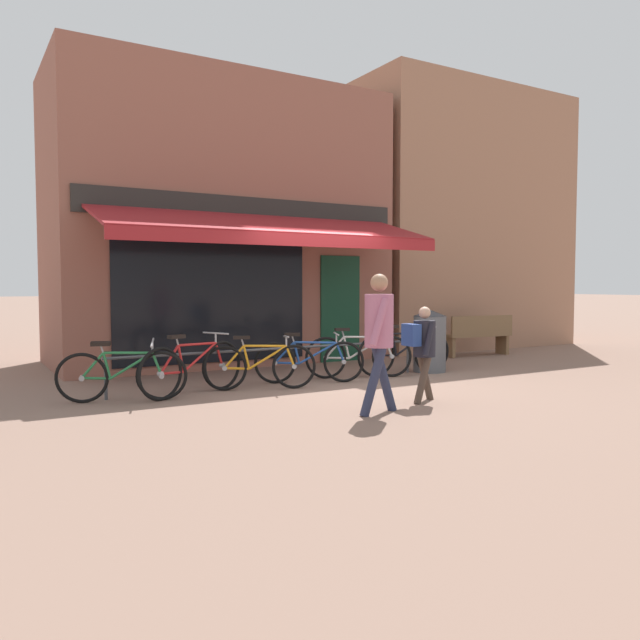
{
  "coord_description": "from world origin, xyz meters",
  "views": [
    {
      "loc": [
        -5.22,
        -7.88,
        1.53
      ],
      "look_at": [
        -0.92,
        -0.6,
        1.05
      ],
      "focal_mm": 35.0,
      "sensor_mm": 36.0,
      "label": 1
    }
  ],
  "objects": [
    {
      "name": "ground_plane",
      "position": [
        0.0,
        0.0,
        0.0
      ],
      "size": [
        160.0,
        160.0,
        0.0
      ],
      "primitive_type": "plane",
      "color": "#846656"
    },
    {
      "name": "shop_front",
      "position": [
        -0.52,
        4.08,
        2.72
      ],
      "size": [
        6.47,
        4.71,
        5.46
      ],
      "color": "#8E5647",
      "rests_on": "ground_plane"
    },
    {
      "name": "litter_bin",
      "position": [
        1.98,
        0.52,
        0.55
      ],
      "size": [
        0.58,
        0.58,
        1.09
      ],
      "color": "#515459",
      "rests_on": "ground_plane"
    },
    {
      "name": "park_bench",
      "position": [
        4.46,
        1.85,
        0.46
      ],
      "size": [
        1.63,
        0.59,
        0.87
      ],
      "rotation": [
        0.0,
        0.0,
        -0.09
      ],
      "color": "brown",
      "rests_on": "ground_plane"
    },
    {
      "name": "bicycle_red",
      "position": [
        -2.38,
        0.4,
        0.39
      ],
      "size": [
        1.71,
        0.77,
        0.86
      ],
      "rotation": [
        -0.0,
        0.0,
        0.38
      ],
      "color": "black",
      "rests_on": "ground_plane"
    },
    {
      "name": "pedestrian_adult",
      "position": [
        -0.89,
        -1.92,
        1.02
      ],
      "size": [
        0.61,
        0.46,
        1.67
      ],
      "rotation": [
        0.0,
        0.0,
        -0.18
      ],
      "color": "#282D47",
      "rests_on": "ground_plane"
    },
    {
      "name": "bike_rack_rail",
      "position": [
        -0.96,
        0.64,
        0.49
      ],
      "size": [
        5.18,
        0.04,
        0.57
      ],
      "color": "#47494F",
      "rests_on": "ground_plane"
    },
    {
      "name": "bicycle_blue",
      "position": [
        -0.47,
        0.5,
        0.35
      ],
      "size": [
        1.59,
        0.79,
        0.78
      ],
      "rotation": [
        -0.01,
        0.0,
        -0.43
      ],
      "color": "black",
      "rests_on": "ground_plane"
    },
    {
      "name": "bicycle_silver",
      "position": [
        0.5,
        0.56,
        0.37
      ],
      "size": [
        1.71,
        0.74,
        0.83
      ],
      "rotation": [
        -0.06,
        0.0,
        -0.37
      ],
      "color": "black",
      "rests_on": "ground_plane"
    },
    {
      "name": "neighbour_building",
      "position": [
        5.75,
        4.6,
        3.13
      ],
      "size": [
        5.66,
        4.0,
        6.25
      ],
      "color": "#9E7056",
      "rests_on": "ground_plane"
    },
    {
      "name": "bicycle_black",
      "position": [
        1.36,
        0.44,
        0.39
      ],
      "size": [
        1.83,
        0.52,
        0.86
      ],
      "rotation": [
        0.05,
        0.0,
        -0.09
      ],
      "color": "black",
      "rests_on": "ground_plane"
    },
    {
      "name": "bicycle_orange",
      "position": [
        -1.39,
        0.34,
        0.35
      ],
      "size": [
        1.59,
        0.68,
        0.8
      ],
      "rotation": [
        -0.06,
        0.0,
        -0.35
      ],
      "color": "black",
      "rests_on": "ground_plane"
    },
    {
      "name": "bicycle_green",
      "position": [
        -3.35,
        0.35,
        0.36
      ],
      "size": [
        1.61,
        0.75,
        0.82
      ],
      "rotation": [
        0.11,
        0.0,
        -0.33
      ],
      "color": "black",
      "rests_on": "ground_plane"
    },
    {
      "name": "pedestrian_child",
      "position": [
        0.03,
        -1.61,
        0.77
      ],
      "size": [
        0.51,
        0.46,
        1.26
      ],
      "rotation": [
        0.0,
        0.0,
        -0.02
      ],
      "color": "#47382D",
      "rests_on": "ground_plane"
    }
  ]
}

